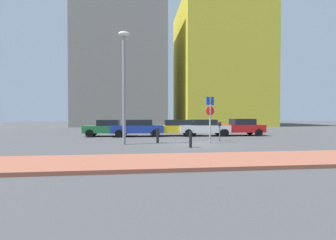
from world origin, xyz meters
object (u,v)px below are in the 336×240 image
object	(u,v)px
parked_car_yellow	(174,127)
parked_car_white	(204,127)
parking_sign_post	(210,114)
parked_car_red	(239,127)
traffic_bollard_mid	(158,135)
street_lamp	(124,78)
parking_meter	(220,129)
traffic_bollard_near	(191,140)
parked_car_green	(108,128)
parked_car_blue	(137,128)

from	to	relation	value
parked_car_yellow	parked_car_white	size ratio (longest dim) A/B	1.04
parking_sign_post	parked_car_red	bearing A→B (deg)	52.32
parked_car_red	traffic_bollard_mid	size ratio (longest dim) A/B	4.46
street_lamp	parking_meter	bearing A→B (deg)	10.01
parked_car_white	parked_car_red	xyz separation A→B (m)	(3.23, 0.03, 0.02)
traffic_bollard_near	traffic_bollard_mid	size ratio (longest dim) A/B	0.89
parked_car_yellow	street_lamp	world-z (taller)	street_lamp
parked_car_white	street_lamp	bearing A→B (deg)	-139.73
parking_meter	traffic_bollard_near	world-z (taller)	parking_meter
parked_car_yellow	traffic_bollard_mid	size ratio (longest dim) A/B	4.65
parking_meter	street_lamp	distance (m)	7.39
parking_sign_post	parked_car_green	bearing A→B (deg)	139.49
parked_car_blue	parked_car_yellow	distance (m)	3.26
parked_car_blue	parked_car_yellow	bearing A→B (deg)	4.59
street_lamp	traffic_bollard_mid	xyz separation A→B (m)	(2.13, 0.58, -3.62)
parked_car_white	parking_meter	world-z (taller)	parked_car_white
parked_car_white	parked_car_red	world-z (taller)	parked_car_red
street_lamp	parked_car_yellow	bearing A→B (deg)	56.28
parked_car_red	parking_sign_post	world-z (taller)	parking_sign_post
parked_car_blue	street_lamp	world-z (taller)	street_lamp
parked_car_white	traffic_bollard_near	distance (m)	8.14
parked_car_blue	traffic_bollard_mid	world-z (taller)	parked_car_blue
parked_car_green	traffic_bollard_near	bearing A→B (deg)	-55.96
parking_meter	traffic_bollard_mid	bearing A→B (deg)	-172.61
parked_car_yellow	parking_sign_post	bearing A→B (deg)	-76.45
street_lamp	parked_car_white	bearing A→B (deg)	40.27
parked_car_red	parking_sign_post	xyz separation A→B (m)	(-4.36, -5.65, 1.14)
parking_sign_post	street_lamp	world-z (taller)	street_lamp
parked_car_blue	street_lamp	bearing A→B (deg)	-97.72
parked_car_red	parking_sign_post	bearing A→B (deg)	-127.68
parking_sign_post	parked_car_blue	bearing A→B (deg)	129.10
parked_car_white	street_lamp	distance (m)	9.31
parked_car_red	parking_meter	size ratio (longest dim) A/B	3.34
parked_car_blue	parked_car_white	distance (m)	5.84
parked_car_green	parked_car_white	bearing A→B (deg)	-3.94
traffic_bollard_mid	parked_car_red	bearing A→B (deg)	33.20
parked_car_yellow	parking_sign_post	distance (m)	6.33
parked_car_blue	street_lamp	size ratio (longest dim) A/B	0.63
parked_car_green	parked_car_red	distance (m)	11.63
parked_car_green	parked_car_red	world-z (taller)	parked_car_red
parking_sign_post	traffic_bollard_mid	xyz separation A→B (m)	(-3.37, 0.59, -1.41)
parking_meter	street_lamp	world-z (taller)	street_lamp
parked_car_white	traffic_bollard_near	xyz separation A→B (m)	(-2.84, -7.63, -0.30)
parked_car_red	traffic_bollard_near	distance (m)	9.78
parked_car_green	parking_meter	world-z (taller)	parked_car_green
parked_car_yellow	street_lamp	size ratio (longest dim) A/B	0.67
parking_sign_post	parking_meter	world-z (taller)	parking_sign_post
traffic_bollard_mid	parked_car_white	bearing A→B (deg)	48.20
street_lamp	traffic_bollard_mid	distance (m)	4.24
parking_sign_post	traffic_bollard_near	xyz separation A→B (m)	(-1.71, -2.00, -1.47)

